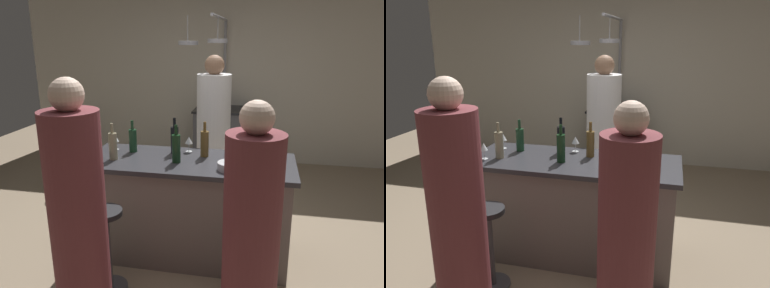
# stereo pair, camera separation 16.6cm
# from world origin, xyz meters

# --- Properties ---
(ground_plane) EXTENTS (9.00, 9.00, 0.00)m
(ground_plane) POSITION_xyz_m (0.00, 0.00, 0.00)
(ground_plane) COLOR gray
(back_wall) EXTENTS (6.40, 0.16, 2.60)m
(back_wall) POSITION_xyz_m (0.00, 2.85, 1.30)
(back_wall) COLOR beige
(back_wall) RESTS_ON ground_plane
(kitchen_island) EXTENTS (1.80, 0.72, 0.90)m
(kitchen_island) POSITION_xyz_m (0.00, 0.00, 0.45)
(kitchen_island) COLOR slate
(kitchen_island) RESTS_ON ground_plane
(stove_range) EXTENTS (0.80, 0.64, 0.89)m
(stove_range) POSITION_xyz_m (0.00, 2.45, 0.45)
(stove_range) COLOR #47474C
(stove_range) RESTS_ON ground_plane
(chef) EXTENTS (0.37, 0.37, 1.74)m
(chef) POSITION_xyz_m (0.08, 0.96, 0.81)
(chef) COLOR white
(chef) RESTS_ON ground_plane
(bar_stool_right) EXTENTS (0.28, 0.28, 0.68)m
(bar_stool_right) POSITION_xyz_m (0.54, -0.62, 0.38)
(bar_stool_right) COLOR #4C4C51
(bar_stool_right) RESTS_ON ground_plane
(guest_right) EXTENTS (0.34, 0.34, 1.60)m
(guest_right) POSITION_xyz_m (0.58, -0.98, 0.74)
(guest_right) COLOR brown
(guest_right) RESTS_ON ground_plane
(bar_stool_left) EXTENTS (0.28, 0.28, 0.68)m
(bar_stool_left) POSITION_xyz_m (-0.51, -0.62, 0.38)
(bar_stool_left) COLOR #4C4C51
(bar_stool_left) RESTS_ON ground_plane
(guest_left) EXTENTS (0.36, 0.36, 1.70)m
(guest_left) POSITION_xyz_m (-0.51, -1.00, 0.79)
(guest_left) COLOR brown
(guest_left) RESTS_ON ground_plane
(overhead_pot_rack) EXTENTS (0.58, 1.45, 2.17)m
(overhead_pot_rack) POSITION_xyz_m (-0.06, 2.01, 1.61)
(overhead_pot_rack) COLOR gray
(overhead_pot_rack) RESTS_ON ground_plane
(potted_plant) EXTENTS (0.36, 0.36, 0.52)m
(potted_plant) POSITION_xyz_m (-1.72, 1.05, 0.30)
(potted_plant) COLOR brown
(potted_plant) RESTS_ON ground_plane
(pepper_mill) EXTENTS (0.05, 0.05, 0.21)m
(pepper_mill) POSITION_xyz_m (0.34, 0.19, 1.01)
(pepper_mill) COLOR #382319
(pepper_mill) RESTS_ON kitchen_island
(wine_bottle_green) EXTENTS (0.07, 0.07, 0.29)m
(wine_bottle_green) POSITION_xyz_m (-0.55, 0.14, 1.01)
(wine_bottle_green) COLOR #193D23
(wine_bottle_green) RESTS_ON kitchen_island
(wine_bottle_amber) EXTENTS (0.07, 0.07, 0.31)m
(wine_bottle_amber) POSITION_xyz_m (0.12, 0.13, 1.02)
(wine_bottle_amber) COLOR brown
(wine_bottle_amber) RESTS_ON kitchen_island
(wine_bottle_white) EXTENTS (0.07, 0.07, 0.32)m
(wine_bottle_white) POSITION_xyz_m (-0.64, -0.10, 1.02)
(wine_bottle_white) COLOR gray
(wine_bottle_white) RESTS_ON kitchen_island
(wine_bottle_dark) EXTENTS (0.07, 0.07, 0.32)m
(wine_bottle_dark) POSITION_xyz_m (-0.16, 0.18, 1.03)
(wine_bottle_dark) COLOR black
(wine_bottle_dark) RESTS_ON kitchen_island
(wine_bottle_red) EXTENTS (0.07, 0.07, 0.32)m
(wine_bottle_red) POSITION_xyz_m (-0.09, -0.08, 1.03)
(wine_bottle_red) COLOR #143319
(wine_bottle_red) RESTS_ON kitchen_island
(wine_glass_near_left_guest) EXTENTS (0.07, 0.07, 0.15)m
(wine_glass_near_left_guest) POSITION_xyz_m (-0.73, 0.16, 1.01)
(wine_glass_near_left_guest) COLOR silver
(wine_glass_near_left_guest) RESTS_ON kitchen_island
(wine_glass_by_chef) EXTENTS (0.07, 0.07, 0.15)m
(wine_glass_by_chef) POSITION_xyz_m (-0.04, 0.23, 1.01)
(wine_glass_by_chef) COLOR silver
(wine_glass_by_chef) RESTS_ON kitchen_island
(wine_glass_near_right_guest) EXTENTS (0.07, 0.07, 0.15)m
(wine_glass_near_right_guest) POSITION_xyz_m (-0.75, -0.17, 1.01)
(wine_glass_near_right_guest) COLOR silver
(wine_glass_near_right_guest) RESTS_ON kitchen_island
(mixing_bowl_wooden) EXTENTS (0.19, 0.19, 0.06)m
(mixing_bowl_wooden) POSITION_xyz_m (0.62, -0.12, 0.93)
(mixing_bowl_wooden) COLOR brown
(mixing_bowl_wooden) RESTS_ON kitchen_island
(mixing_bowl_ceramic) EXTENTS (0.15, 0.15, 0.06)m
(mixing_bowl_ceramic) POSITION_xyz_m (0.46, 0.04, 0.93)
(mixing_bowl_ceramic) COLOR silver
(mixing_bowl_ceramic) RESTS_ON kitchen_island
(mixing_bowl_steel) EXTENTS (0.19, 0.19, 0.06)m
(mixing_bowl_steel) POSITION_xyz_m (0.37, -0.17, 0.93)
(mixing_bowl_steel) COLOR #B7B7BC
(mixing_bowl_steel) RESTS_ON kitchen_island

